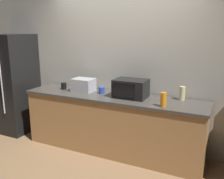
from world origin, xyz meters
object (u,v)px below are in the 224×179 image
object	(u,v)px
refrigerator	(13,83)
microwave	(131,88)
toaster_oven	(83,85)
mug_black	(64,86)
bottle_dish_soap	(163,100)
bottle_hand_soap	(182,93)
mug_blue	(102,90)

from	to	relation	value
refrigerator	microwave	xyz separation A→B (m)	(2.33, 0.05, 0.13)
toaster_oven	mug_black	xyz separation A→B (m)	(-0.38, -0.02, -0.05)
bottle_dish_soap	mug_black	bearing A→B (deg)	172.15
microwave	bottle_hand_soap	distance (m)	0.74
bottle_dish_soap	mug_black	world-z (taller)	bottle_dish_soap
bottle_dish_soap	mug_blue	bearing A→B (deg)	166.08
refrigerator	toaster_oven	size ratio (longest dim) A/B	5.29
toaster_oven	bottle_hand_soap	world-z (taller)	toaster_oven
bottle_dish_soap	bottle_hand_soap	bearing A→B (deg)	69.39
mug_black	mug_blue	bearing A→B (deg)	1.37
refrigerator	mug_blue	xyz separation A→B (m)	(1.84, 0.06, 0.05)
microwave	bottle_dish_soap	xyz separation A→B (m)	(0.55, -0.25, -0.04)
microwave	bottle_dish_soap	size ratio (longest dim) A/B	2.50
toaster_oven	bottle_dish_soap	world-z (taller)	toaster_oven
refrigerator	toaster_oven	distance (m)	1.51
toaster_oven	bottle_dish_soap	bearing A→B (deg)	-10.75
refrigerator	microwave	world-z (taller)	refrigerator
refrigerator	bottle_hand_soap	bearing A→B (deg)	4.29
bottle_dish_soap	toaster_oven	bearing A→B (deg)	169.25
bottle_hand_soap	mug_blue	bearing A→B (deg)	-171.93
bottle_dish_soap	mug_blue	xyz separation A→B (m)	(-1.04, 0.26, -0.04)
bottle_dish_soap	bottle_hand_soap	world-z (taller)	bottle_hand_soap
refrigerator	bottle_hand_soap	world-z (taller)	refrigerator
bottle_dish_soap	mug_blue	distance (m)	1.08
toaster_oven	mug_black	world-z (taller)	toaster_oven
microwave	toaster_oven	distance (m)	0.83
refrigerator	toaster_oven	world-z (taller)	refrigerator
refrigerator	bottle_dish_soap	xyz separation A→B (m)	(2.89, -0.20, 0.10)
microwave	mug_black	distance (m)	1.21
bottle_hand_soap	mug_blue	distance (m)	1.22
microwave	mug_black	xyz separation A→B (m)	(-1.20, -0.01, -0.08)
microwave	bottle_dish_soap	bearing A→B (deg)	-24.30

